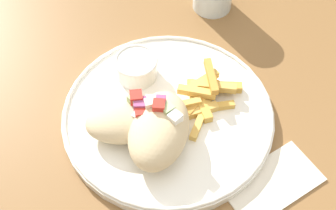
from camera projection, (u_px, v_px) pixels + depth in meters
table at (159, 120)px, 0.78m from camera, size 1.19×1.19×0.72m
napkin at (271, 185)px, 0.63m from camera, size 0.14×0.10×0.00m
plate at (168, 115)px, 0.68m from camera, size 0.31×0.31×0.02m
pita_sandwich_near at (159, 130)px, 0.63m from camera, size 0.15×0.14×0.07m
pita_sandwich_far at (131, 119)px, 0.65m from camera, size 0.14×0.13×0.06m
fries_pile at (203, 97)px, 0.68m from camera, size 0.14×0.08×0.03m
sauce_ramekin at (136, 66)px, 0.71m from camera, size 0.07×0.07×0.04m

